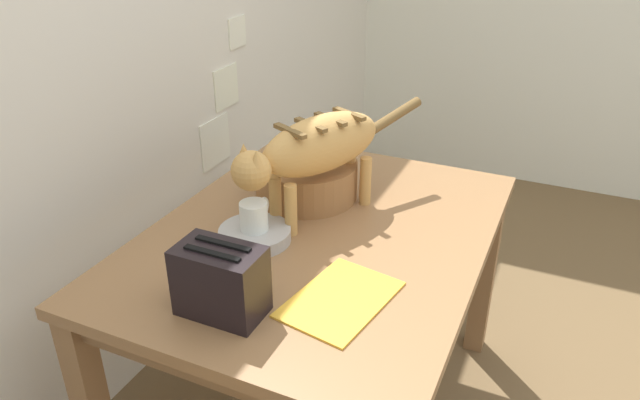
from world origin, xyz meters
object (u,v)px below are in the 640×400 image
at_px(book_stack, 300,152).
at_px(wicker_basket, 306,179).
at_px(cat, 316,149).
at_px(saucer_bowl, 255,235).
at_px(magazine, 340,299).
at_px(dining_table, 320,256).
at_px(toaster, 221,281).
at_px(coffee_mug, 255,216).

height_order(book_stack, wicker_basket, wicker_basket).
bearing_deg(cat, saucer_bowl, 90.00).
height_order(cat, magazine, cat).
distance_m(dining_table, cat, 0.32).
distance_m(dining_table, wicker_basket, 0.27).
height_order(dining_table, wicker_basket, wicker_basket).
relative_size(saucer_bowl, book_stack, 1.04).
relative_size(dining_table, toaster, 6.10).
distance_m(book_stack, toaster, 0.92).
height_order(dining_table, cat, cat).
bearing_deg(toaster, magazine, -56.84).
height_order(dining_table, toaster, toaster).
xyz_separation_m(cat, saucer_bowl, (-0.20, 0.10, -0.20)).
relative_size(cat, toaster, 3.29).
height_order(cat, wicker_basket, cat).
relative_size(dining_table, magazine, 4.12).
relative_size(cat, wicker_basket, 2.02).
bearing_deg(saucer_bowl, toaster, -163.30).
xyz_separation_m(book_stack, toaster, (-0.88, -0.23, 0.06)).
bearing_deg(magazine, saucer_bowl, 74.31).
bearing_deg(toaster, dining_table, -6.66).
xyz_separation_m(saucer_bowl, coffee_mug, (0.00, 0.00, 0.06)).
height_order(saucer_bowl, magazine, saucer_bowl).
bearing_deg(wicker_basket, coffee_mug, 177.91).
xyz_separation_m(coffee_mug, wicker_basket, (0.31, -0.01, -0.02)).
distance_m(coffee_mug, toaster, 0.33).
relative_size(saucer_bowl, toaster, 1.02).
distance_m(cat, wicker_basket, 0.21).
distance_m(dining_table, toaster, 0.47).
height_order(book_stack, toaster, toaster).
bearing_deg(saucer_bowl, cat, -25.28).
bearing_deg(coffee_mug, wicker_basket, -2.09).
height_order(coffee_mug, magazine, coffee_mug).
xyz_separation_m(saucer_bowl, toaster, (-0.31, -0.09, 0.07)).
bearing_deg(dining_table, saucer_bowl, 131.25).
relative_size(saucer_bowl, coffee_mug, 1.70).
height_order(wicker_basket, toaster, toaster).
relative_size(dining_table, wicker_basket, 3.75).
relative_size(dining_table, cat, 1.85).
xyz_separation_m(cat, wicker_basket, (0.11, 0.08, -0.16)).
relative_size(cat, coffee_mug, 5.51).
bearing_deg(magazine, dining_table, 42.85).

